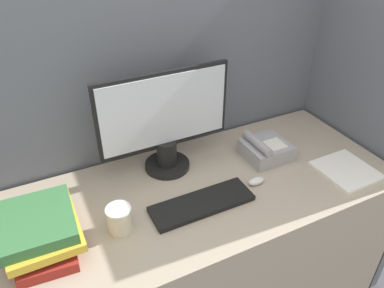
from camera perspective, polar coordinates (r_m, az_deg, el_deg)
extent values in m
cube|color=slate|center=(1.70, -3.99, 4.95)|extent=(2.00, 0.04, 1.78)
cube|color=slate|center=(1.92, 24.25, 5.38)|extent=(0.04, 0.74, 1.78)
cube|color=tan|center=(1.77, 1.69, -15.71)|extent=(1.60, 0.68, 0.73)
cylinder|color=black|center=(1.62, -3.79, -3.19)|extent=(0.19, 0.19, 0.02)
cylinder|color=black|center=(1.58, -3.87, -1.31)|extent=(0.08, 0.08, 0.11)
cube|color=black|center=(1.48, -4.26, 5.21)|extent=(0.55, 0.02, 0.32)
cube|color=silver|center=(1.47, -4.11, 5.05)|extent=(0.52, 0.01, 0.29)
cube|color=black|center=(1.43, 1.52, -9.04)|extent=(0.40, 0.13, 0.02)
ellipsoid|color=silver|center=(1.54, 9.73, -5.60)|extent=(0.07, 0.04, 0.03)
cylinder|color=beige|center=(1.34, -10.97, -11.28)|extent=(0.08, 0.08, 0.09)
cylinder|color=white|center=(1.31, -11.20, -9.77)|extent=(0.09, 0.09, 0.01)
cube|color=maroon|center=(1.37, -21.42, -13.66)|extent=(0.21, 0.31, 0.04)
cube|color=#262628|center=(1.36, -21.69, -12.51)|extent=(0.23, 0.23, 0.02)
cube|color=gold|center=(1.34, -21.91, -11.89)|extent=(0.23, 0.29, 0.03)
cube|color=#38723F|center=(1.32, -22.64, -10.90)|extent=(0.24, 0.27, 0.04)
cube|color=#99999E|center=(1.69, 11.20, -0.90)|extent=(0.19, 0.18, 0.07)
cube|color=white|center=(1.67, 12.44, -0.03)|extent=(0.09, 0.08, 0.00)
cylinder|color=#99999E|center=(1.64, 9.93, 0.17)|extent=(0.04, 0.18, 0.04)
cube|color=white|center=(1.72, 22.46, -3.72)|extent=(0.22, 0.23, 0.01)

